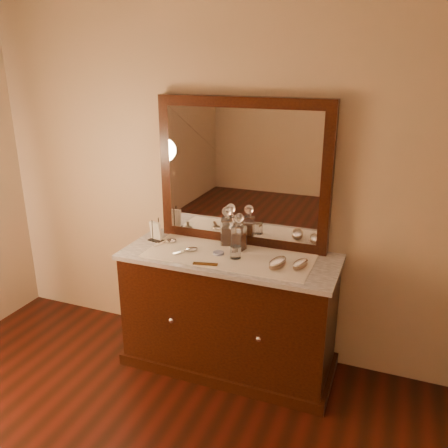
{
  "coord_description": "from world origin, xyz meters",
  "views": [
    {
      "loc": [
        1.0,
        -0.69,
        2.06
      ],
      "look_at": [
        0.0,
        1.85,
        1.1
      ],
      "focal_mm": 37.27,
      "sensor_mm": 36.0,
      "label": 1
    }
  ],
  "objects_px": {
    "napkin_rack": "(156,232)",
    "comb": "(205,264)",
    "pin_dish": "(218,253)",
    "hand_mirror_outer": "(168,241)",
    "decanter_left": "(227,230)",
    "brush_near": "(278,263)",
    "dresser_cabinet": "(229,313)",
    "decanter_right": "(239,236)",
    "hand_mirror_inner": "(189,250)",
    "brush_far": "(300,264)",
    "mirror_frame": "(243,173)"
  },
  "relations": [
    {
      "from": "decanter_right",
      "to": "brush_near",
      "type": "bearing_deg",
      "value": -28.47
    },
    {
      "from": "brush_far",
      "to": "dresser_cabinet",
      "type": "bearing_deg",
      "value": 176.66
    },
    {
      "from": "pin_dish",
      "to": "comb",
      "type": "xyz_separation_m",
      "value": [
        -0.01,
        -0.19,
        -0.0
      ]
    },
    {
      "from": "pin_dish",
      "to": "decanter_right",
      "type": "distance_m",
      "value": 0.18
    },
    {
      "from": "mirror_frame",
      "to": "hand_mirror_outer",
      "type": "relative_size",
      "value": 6.42
    },
    {
      "from": "dresser_cabinet",
      "to": "comb",
      "type": "bearing_deg",
      "value": -112.14
    },
    {
      "from": "comb",
      "to": "decanter_left",
      "type": "distance_m",
      "value": 0.39
    },
    {
      "from": "brush_near",
      "to": "decanter_left",
      "type": "bearing_deg",
      "value": 151.18
    },
    {
      "from": "mirror_frame",
      "to": "hand_mirror_outer",
      "type": "bearing_deg",
      "value": -157.59
    },
    {
      "from": "napkin_rack",
      "to": "comb",
      "type": "bearing_deg",
      "value": -27.67
    },
    {
      "from": "dresser_cabinet",
      "to": "napkin_rack",
      "type": "xyz_separation_m",
      "value": [
        -0.58,
        0.05,
        0.51
      ]
    },
    {
      "from": "decanter_left",
      "to": "hand_mirror_outer",
      "type": "bearing_deg",
      "value": -163.25
    },
    {
      "from": "decanter_left",
      "to": "brush_near",
      "type": "bearing_deg",
      "value": -28.82
    },
    {
      "from": "decanter_left",
      "to": "dresser_cabinet",
      "type": "bearing_deg",
      "value": -63.47
    },
    {
      "from": "napkin_rack",
      "to": "brush_near",
      "type": "bearing_deg",
      "value": -7.49
    },
    {
      "from": "brush_near",
      "to": "napkin_rack",
      "type": "bearing_deg",
      "value": 172.51
    },
    {
      "from": "decanter_left",
      "to": "hand_mirror_inner",
      "type": "xyz_separation_m",
      "value": [
        -0.19,
        -0.21,
        -0.1
      ]
    },
    {
      "from": "decanter_left",
      "to": "hand_mirror_outer",
      "type": "height_order",
      "value": "decanter_left"
    },
    {
      "from": "decanter_left",
      "to": "brush_near",
      "type": "distance_m",
      "value": 0.5
    },
    {
      "from": "pin_dish",
      "to": "brush_near",
      "type": "relative_size",
      "value": 0.38
    },
    {
      "from": "pin_dish",
      "to": "hand_mirror_inner",
      "type": "xyz_separation_m",
      "value": [
        -0.2,
        -0.02,
        0.0
      ]
    },
    {
      "from": "mirror_frame",
      "to": "brush_far",
      "type": "xyz_separation_m",
      "value": [
        0.48,
        -0.27,
        -0.47
      ]
    },
    {
      "from": "brush_far",
      "to": "decanter_right",
      "type": "bearing_deg",
      "value": 163.86
    },
    {
      "from": "pin_dish",
      "to": "napkin_rack",
      "type": "bearing_deg",
      "value": 171.92
    },
    {
      "from": "napkin_rack",
      "to": "brush_near",
      "type": "relative_size",
      "value": 0.86
    },
    {
      "from": "mirror_frame",
      "to": "comb",
      "type": "bearing_deg",
      "value": -100.57
    },
    {
      "from": "hand_mirror_inner",
      "to": "pin_dish",
      "type": "bearing_deg",
      "value": 6.12
    },
    {
      "from": "pin_dish",
      "to": "brush_far",
      "type": "height_order",
      "value": "brush_far"
    },
    {
      "from": "brush_far",
      "to": "decanter_left",
      "type": "bearing_deg",
      "value": 160.93
    },
    {
      "from": "hand_mirror_outer",
      "to": "pin_dish",
      "type": "bearing_deg",
      "value": -9.38
    },
    {
      "from": "dresser_cabinet",
      "to": "brush_near",
      "type": "xyz_separation_m",
      "value": [
        0.35,
        -0.07,
        0.47
      ]
    },
    {
      "from": "decanter_right",
      "to": "mirror_frame",
      "type": "bearing_deg",
      "value": 101.37
    },
    {
      "from": "napkin_rack",
      "to": "decanter_right",
      "type": "distance_m",
      "value": 0.61
    },
    {
      "from": "brush_near",
      "to": "brush_far",
      "type": "relative_size",
      "value": 1.15
    },
    {
      "from": "dresser_cabinet",
      "to": "comb",
      "type": "relative_size",
      "value": 8.91
    },
    {
      "from": "pin_dish",
      "to": "brush_near",
      "type": "xyz_separation_m",
      "value": [
        0.42,
        -0.05,
        0.02
      ]
    },
    {
      "from": "napkin_rack",
      "to": "hand_mirror_outer",
      "type": "xyz_separation_m",
      "value": [
        0.1,
        -0.0,
        -0.05
      ]
    },
    {
      "from": "comb",
      "to": "brush_far",
      "type": "distance_m",
      "value": 0.59
    },
    {
      "from": "pin_dish",
      "to": "hand_mirror_outer",
      "type": "height_order",
      "value": "hand_mirror_outer"
    },
    {
      "from": "brush_far",
      "to": "pin_dish",
      "type": "bearing_deg",
      "value": 179.13
    },
    {
      "from": "hand_mirror_outer",
      "to": "hand_mirror_inner",
      "type": "relative_size",
      "value": 1.03
    },
    {
      "from": "brush_far",
      "to": "hand_mirror_outer",
      "type": "relative_size",
      "value": 0.89
    },
    {
      "from": "dresser_cabinet",
      "to": "pin_dish",
      "type": "distance_m",
      "value": 0.46
    },
    {
      "from": "brush_near",
      "to": "hand_mirror_outer",
      "type": "bearing_deg",
      "value": 171.93
    },
    {
      "from": "dresser_cabinet",
      "to": "hand_mirror_outer",
      "type": "relative_size",
      "value": 7.49
    },
    {
      "from": "pin_dish",
      "to": "decanter_left",
      "type": "bearing_deg",
      "value": 93.81
    },
    {
      "from": "decanter_left",
      "to": "pin_dish",
      "type": "bearing_deg",
      "value": -86.19
    },
    {
      "from": "napkin_rack",
      "to": "brush_near",
      "type": "distance_m",
      "value": 0.93
    },
    {
      "from": "dresser_cabinet",
      "to": "decanter_right",
      "type": "height_order",
      "value": "decanter_right"
    },
    {
      "from": "dresser_cabinet",
      "to": "napkin_rack",
      "type": "bearing_deg",
      "value": 174.82
    }
  ]
}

